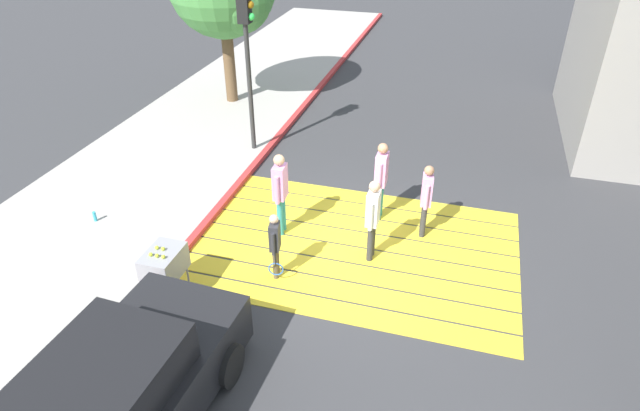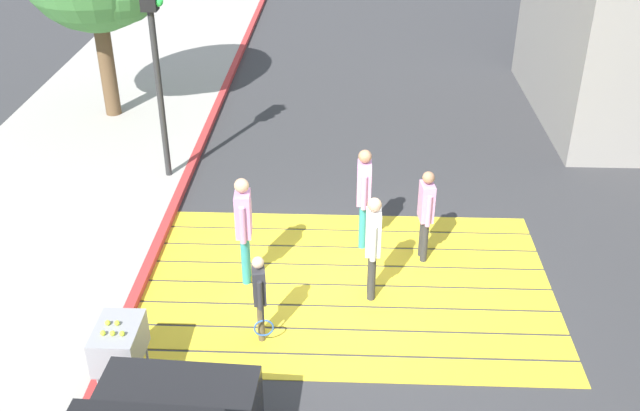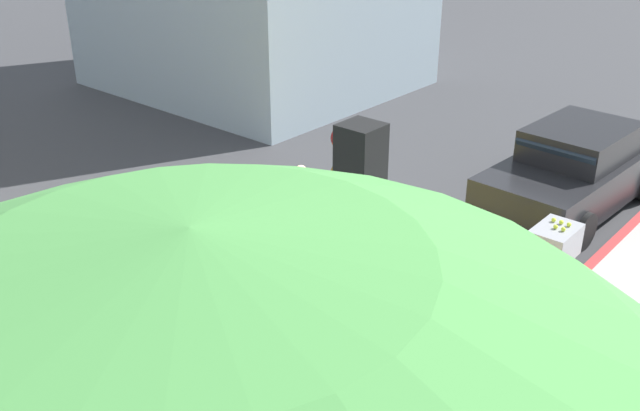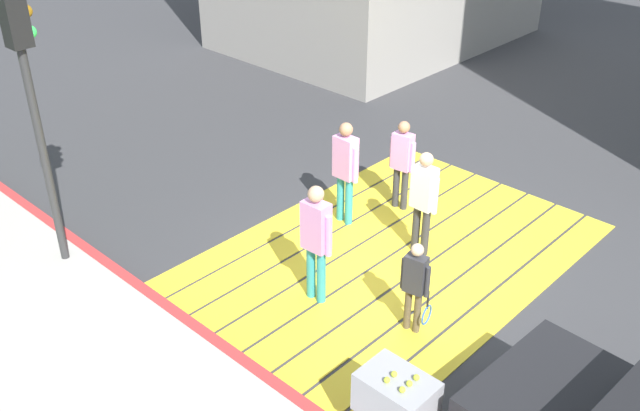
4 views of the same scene
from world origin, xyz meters
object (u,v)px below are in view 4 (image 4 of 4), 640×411
object	(u,v)px
pedestrian_adult_lead	(345,166)
pedestrian_adult_trailing	(402,159)
pedestrian_child_with_racket	(415,283)
traffic_light_corner	(28,73)
pedestrian_teen_behind	(423,196)
pedestrian_adult_side	(316,236)
tennis_ball_cart	(396,397)

from	to	relation	value
pedestrian_adult_lead	pedestrian_adult_trailing	world-z (taller)	pedestrian_adult_lead
pedestrian_adult_trailing	pedestrian_child_with_racket	xyz separation A→B (m)	(-2.46, -2.13, -0.17)
pedestrian_adult_trailing	pedestrian_child_with_racket	bearing A→B (deg)	-139.02
traffic_light_corner	pedestrian_child_with_racket	xyz separation A→B (m)	(2.36, -4.77, -2.26)
pedestrian_adult_lead	pedestrian_teen_behind	bearing A→B (deg)	-85.37
traffic_light_corner	pedestrian_adult_side	size ratio (longest dim) A/B	2.33
traffic_light_corner	pedestrian_child_with_racket	size ratio (longest dim) A/B	3.10
traffic_light_corner	tennis_ball_cart	distance (m)	6.28
pedestrian_adult_trailing	pedestrian_child_with_racket	distance (m)	3.26
pedestrian_adult_lead	pedestrian_adult_trailing	distance (m)	1.07
pedestrian_child_with_racket	traffic_light_corner	bearing A→B (deg)	116.33
pedestrian_adult_lead	pedestrian_child_with_racket	bearing A→B (deg)	-120.10
traffic_light_corner	tennis_ball_cart	bearing A→B (deg)	-83.32
pedestrian_child_with_racket	pedestrian_adult_lead	bearing A→B (deg)	59.90
pedestrian_adult_side	pedestrian_child_with_racket	distance (m)	1.48
tennis_ball_cart	pedestrian_adult_trailing	xyz separation A→B (m)	(4.14, 3.15, 0.24)
pedestrian_adult_trailing	pedestrian_adult_side	distance (m)	2.94
pedestrian_teen_behind	pedestrian_child_with_racket	bearing A→B (deg)	-146.26
tennis_ball_cart	pedestrian_adult_side	world-z (taller)	pedestrian_adult_side
pedestrian_teen_behind	pedestrian_child_with_racket	world-z (taller)	pedestrian_teen_behind
pedestrian_teen_behind	pedestrian_adult_trailing	bearing A→B (deg)	50.87
tennis_ball_cart	pedestrian_adult_lead	world-z (taller)	pedestrian_adult_lead
pedestrian_adult_lead	tennis_ball_cart	bearing A→B (deg)	-131.62
pedestrian_adult_trailing	tennis_ball_cart	bearing A→B (deg)	-142.70
tennis_ball_cart	pedestrian_adult_trailing	world-z (taller)	pedestrian_adult_trailing
traffic_light_corner	pedestrian_adult_side	xyz separation A→B (m)	(1.97, -3.37, -1.98)
pedestrian_adult_lead	pedestrian_adult_trailing	xyz separation A→B (m)	(1.00, -0.38, -0.10)
traffic_light_corner	pedestrian_adult_trailing	bearing A→B (deg)	-28.71
pedestrian_teen_behind	pedestrian_child_with_racket	size ratio (longest dim) A/B	1.26
tennis_ball_cart	pedestrian_teen_behind	size ratio (longest dim) A/B	0.59
pedestrian_adult_lead	pedestrian_adult_side	world-z (taller)	pedestrian_adult_side
pedestrian_adult_trailing	pedestrian_teen_behind	size ratio (longest dim) A/B	0.94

